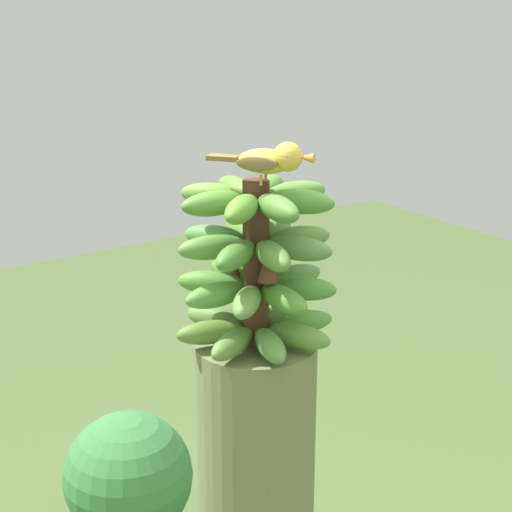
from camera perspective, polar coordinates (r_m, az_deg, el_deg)
banana_bunch at (r=1.48m, az=-0.01°, el=-0.57°), size 0.30×0.30×0.31m
perched_bird at (r=1.41m, az=1.05°, el=6.63°), size 0.16×0.13×0.07m
tropical_shrub at (r=2.72m, az=-8.77°, el=-14.70°), size 0.41×0.41×0.50m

